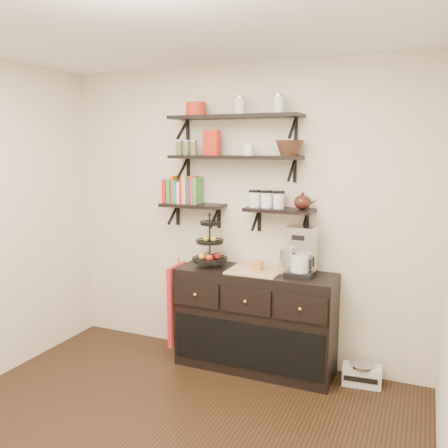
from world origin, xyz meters
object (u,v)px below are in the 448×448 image
Objects in this scene: coffee_maker at (302,252)px; radio at (362,374)px; sideboard at (255,320)px; fruit_stand at (210,249)px.

coffee_maker reaches higher than radio.
fruit_stand is at bearing 179.59° from sideboard.
sideboard is 1.00m from radio.
coffee_maker is (0.40, 0.03, 0.65)m from sideboard.
fruit_stand is at bearing -175.80° from coffee_maker.
fruit_stand is (-0.44, 0.00, 0.61)m from sideboard.
radio is (1.37, 0.05, -0.97)m from fruit_stand.
sideboard is 3.29× the size of coffee_maker.
coffee_maker is 1.30× the size of radio.
sideboard is at bearing -173.41° from coffee_maker.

